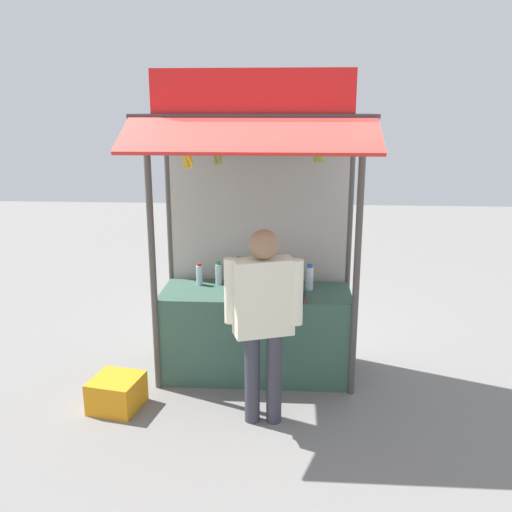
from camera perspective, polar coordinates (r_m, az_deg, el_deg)
ground_plane at (r=5.64m, az=-0.00°, el=-12.05°), size 20.00×20.00×0.00m
stall_counter at (r=5.46m, az=-0.00°, el=-7.98°), size 1.82×0.67×0.87m
stall_structure at (r=5.19m, az=0.07°, el=5.66°), size 2.02×1.49×2.88m
water_bottle_far_right at (r=5.49m, az=-3.90°, el=-1.84°), size 0.06×0.06×0.23m
water_bottle_mid_left at (r=5.33m, az=5.58°, el=-2.26°), size 0.07×0.07×0.26m
water_bottle_rear_center at (r=5.49m, az=-5.90°, el=-1.93°), size 0.06×0.06×0.22m
water_bottle_mid_right at (r=5.50m, az=-1.74°, el=-1.55°), size 0.08×0.08×0.28m
water_bottle_center at (r=5.25m, az=3.47°, el=-2.17°), size 0.09×0.09×0.31m
magazine_stack_far_left at (r=5.07m, az=3.90°, el=-4.34°), size 0.22×0.31×0.04m
magazine_stack_front_right at (r=5.28m, az=0.79°, el=-3.22°), size 0.22×0.25×0.09m
banana_bunch_leftmost at (r=4.63m, az=-3.99°, el=10.15°), size 0.09×0.09×0.29m
banana_bunch_rightmost at (r=4.59m, az=6.56°, el=10.60°), size 0.10×0.10×0.26m
banana_bunch_inner_left at (r=4.67m, az=-7.07°, el=9.99°), size 0.11×0.11×0.32m
vendor_person at (r=4.44m, az=0.77°, el=-5.62°), size 0.63×0.34×1.67m
plastic_crate at (r=5.15m, az=-14.24°, el=-13.58°), size 0.48×0.48×0.29m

